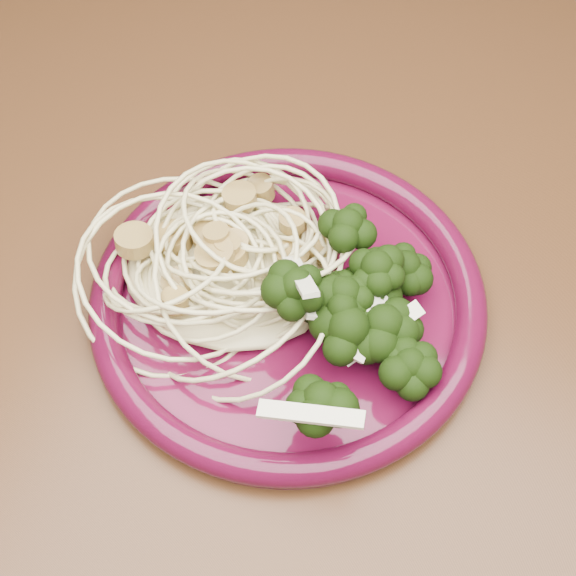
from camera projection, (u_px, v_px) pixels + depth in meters
The scene contains 6 objects.
dining_table at pixel (375, 322), 0.61m from camera, with size 1.20×0.80×0.75m.
dinner_plate at pixel (288, 298), 0.49m from camera, with size 0.26×0.26×0.02m.
spaghetti_pile at pixel (228, 260), 0.50m from camera, with size 0.14×0.12×0.03m, color beige.
scallop_cluster at pixel (224, 224), 0.47m from camera, with size 0.12×0.12×0.04m, color #A58847, non-canonical shape.
broccoli_pile at pixel (367, 314), 0.46m from camera, with size 0.09×0.15×0.05m, color black.
onion_garnish at pixel (372, 283), 0.43m from camera, with size 0.06×0.09×0.05m, color beige, non-canonical shape.
Camera 1 is at (0.08, -0.32, 1.17)m, focal length 50.00 mm.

